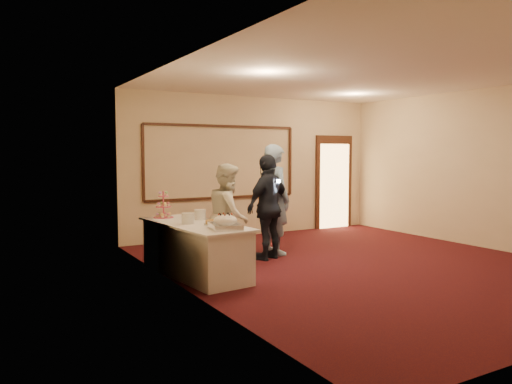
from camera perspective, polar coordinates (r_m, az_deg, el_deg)
floor at (r=8.23m, az=12.11°, el=-8.16°), size 7.00×7.00×0.00m
room_walls at (r=8.04m, az=12.35°, el=6.07°), size 6.04×7.04×3.02m
wall_molding at (r=10.50m, az=-3.85°, el=3.45°), size 3.45×0.04×1.55m
doorway at (r=12.08m, az=8.89°, el=1.07°), size 1.05×0.07×2.20m
buffet_table at (r=7.39m, az=-6.99°, el=-6.48°), size 1.05×2.21×0.77m
pavlova_tray at (r=6.72m, az=-3.52°, el=-3.50°), size 0.48×0.60×0.20m
cupcake_stand at (r=7.98m, az=-10.54°, el=-1.73°), size 0.31×0.31×0.46m
plate_stack_a at (r=7.24m, az=-7.78°, el=-3.01°), size 0.19×0.19×0.16m
plate_stack_b at (r=7.69m, az=-6.39°, el=-2.58°), size 0.18×0.18×0.15m
tart at (r=7.15m, az=-4.74°, el=-3.48°), size 0.31×0.31×0.06m
man at (r=8.81m, az=2.20°, el=-0.85°), size 0.49×0.72×1.94m
woman at (r=7.86m, az=-3.16°, el=-2.65°), size 0.91×0.99×1.62m
guest at (r=8.37m, az=1.47°, el=-1.72°), size 1.12×0.77×1.77m
camera_flash at (r=8.29m, az=2.50°, el=1.25°), size 0.08×0.06×0.05m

